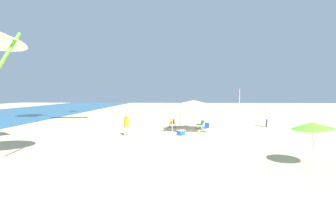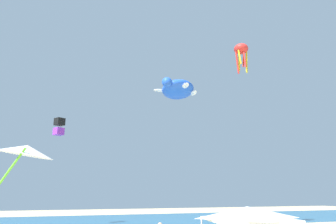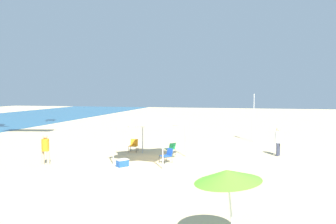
{
  "view_description": "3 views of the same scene",
  "coord_description": "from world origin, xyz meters",
  "px_view_note": "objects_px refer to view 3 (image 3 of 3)",
  "views": [
    {
      "loc": [
        -21.42,
        4.94,
        3.4
      ],
      "look_at": [
        1.0,
        6.09,
        1.63
      ],
      "focal_mm": 26.13,
      "sensor_mm": 36.0,
      "label": 1
    },
    {
      "loc": [
        -7.85,
        -8.46,
        3.32
      ],
      "look_at": [
        -1.74,
        9.96,
        8.58
      ],
      "focal_mm": 32.12,
      "sensor_mm": 36.0,
      "label": 2
    },
    {
      "loc": [
        -18.51,
        -1.5,
        4.09
      ],
      "look_at": [
        0.11,
        2.84,
        2.85
      ],
      "focal_mm": 35.28,
      "sensor_mm": 36.0,
      "label": 3
    }
  ],
  "objects_px": {
    "folding_chair_left_of_tent": "(134,144)",
    "banner_flag": "(254,113)",
    "cooler_box": "(122,163)",
    "person_beachcomber": "(45,147)",
    "beach_umbrella": "(227,176)",
    "canopy_tent": "(151,119)",
    "folding_chair_right_of_tent": "(171,148)",
    "folding_chair_facing_ocean": "(167,154)",
    "person_by_tent": "(278,139)"
  },
  "relations": [
    {
      "from": "cooler_box",
      "to": "banner_flag",
      "type": "height_order",
      "value": "banner_flag"
    },
    {
      "from": "canopy_tent",
      "to": "folding_chair_left_of_tent",
      "type": "distance_m",
      "value": 3.68
    },
    {
      "from": "folding_chair_right_of_tent",
      "to": "cooler_box",
      "type": "distance_m",
      "value": 4.03
    },
    {
      "from": "folding_chair_right_of_tent",
      "to": "banner_flag",
      "type": "relative_size",
      "value": 0.21
    },
    {
      "from": "canopy_tent",
      "to": "folding_chair_facing_ocean",
      "type": "bearing_deg",
      "value": -112.06
    },
    {
      "from": "folding_chair_facing_ocean",
      "to": "person_beachcomber",
      "type": "xyz_separation_m",
      "value": [
        -2.03,
        6.45,
        0.52
      ]
    },
    {
      "from": "folding_chair_left_of_tent",
      "to": "person_beachcomber",
      "type": "bearing_deg",
      "value": -130.86
    },
    {
      "from": "folding_chair_left_of_tent",
      "to": "cooler_box",
      "type": "relative_size",
      "value": 1.1
    },
    {
      "from": "folding_chair_right_of_tent",
      "to": "person_beachcomber",
      "type": "relative_size",
      "value": 0.48
    },
    {
      "from": "folding_chair_right_of_tent",
      "to": "person_beachcomber",
      "type": "bearing_deg",
      "value": -19.16
    },
    {
      "from": "folding_chair_facing_ocean",
      "to": "person_beachcomber",
      "type": "height_order",
      "value": "person_beachcomber"
    },
    {
      "from": "beach_umbrella",
      "to": "cooler_box",
      "type": "height_order",
      "value": "beach_umbrella"
    },
    {
      "from": "canopy_tent",
      "to": "beach_umbrella",
      "type": "bearing_deg",
      "value": -153.92
    },
    {
      "from": "canopy_tent",
      "to": "beach_umbrella",
      "type": "relative_size",
      "value": 1.88
    },
    {
      "from": "canopy_tent",
      "to": "cooler_box",
      "type": "bearing_deg",
      "value": 150.31
    },
    {
      "from": "beach_umbrella",
      "to": "folding_chair_right_of_tent",
      "type": "height_order",
      "value": "beach_umbrella"
    },
    {
      "from": "beach_umbrella",
      "to": "folding_chair_right_of_tent",
      "type": "distance_m",
      "value": 12.42
    },
    {
      "from": "person_beachcomber",
      "to": "folding_chair_left_of_tent",
      "type": "bearing_deg",
      "value": 50.48
    },
    {
      "from": "canopy_tent",
      "to": "folding_chair_right_of_tent",
      "type": "distance_m",
      "value": 2.68
    },
    {
      "from": "cooler_box",
      "to": "person_beachcomber",
      "type": "relative_size",
      "value": 0.44
    },
    {
      "from": "beach_umbrella",
      "to": "cooler_box",
      "type": "bearing_deg",
      "value": 36.54
    },
    {
      "from": "folding_chair_left_of_tent",
      "to": "folding_chair_right_of_tent",
      "type": "height_order",
      "value": "same"
    },
    {
      "from": "canopy_tent",
      "to": "folding_chair_left_of_tent",
      "type": "height_order",
      "value": "canopy_tent"
    },
    {
      "from": "cooler_box",
      "to": "folding_chair_facing_ocean",
      "type": "bearing_deg",
      "value": -55.24
    },
    {
      "from": "canopy_tent",
      "to": "beach_umbrella",
      "type": "xyz_separation_m",
      "value": [
        -9.99,
        -4.89,
        -0.54
      ]
    },
    {
      "from": "beach_umbrella",
      "to": "folding_chair_left_of_tent",
      "type": "xyz_separation_m",
      "value": [
        12.42,
        6.84,
        -1.42
      ]
    },
    {
      "from": "folding_chair_right_of_tent",
      "to": "cooler_box",
      "type": "xyz_separation_m",
      "value": [
        -3.56,
        1.87,
        -0.27
      ]
    },
    {
      "from": "person_beachcomber",
      "to": "canopy_tent",
      "type": "bearing_deg",
      "value": 20.15
    },
    {
      "from": "folding_chair_right_of_tent",
      "to": "person_beachcomber",
      "type": "distance_m",
      "value": 7.43
    },
    {
      "from": "folding_chair_left_of_tent",
      "to": "person_beachcomber",
      "type": "xyz_separation_m",
      "value": [
        -4.88,
        3.45,
        0.52
      ]
    },
    {
      "from": "banner_flag",
      "to": "person_by_tent",
      "type": "distance_m",
      "value": 5.99
    },
    {
      "from": "folding_chair_left_of_tent",
      "to": "banner_flag",
      "type": "bearing_deg",
      "value": 32.94
    },
    {
      "from": "banner_flag",
      "to": "person_by_tent",
      "type": "bearing_deg",
      "value": -166.53
    },
    {
      "from": "folding_chair_right_of_tent",
      "to": "banner_flag",
      "type": "distance_m",
      "value": 9.05
    },
    {
      "from": "folding_chair_left_of_tent",
      "to": "person_by_tent",
      "type": "height_order",
      "value": "person_by_tent"
    },
    {
      "from": "canopy_tent",
      "to": "folding_chair_right_of_tent",
      "type": "height_order",
      "value": "canopy_tent"
    },
    {
      "from": "cooler_box",
      "to": "person_beachcomber",
      "type": "xyz_separation_m",
      "value": [
        -0.54,
        4.3,
        0.79
      ]
    },
    {
      "from": "folding_chair_right_of_tent",
      "to": "canopy_tent",
      "type": "bearing_deg",
      "value": 11.92
    },
    {
      "from": "folding_chair_facing_ocean",
      "to": "person_by_tent",
      "type": "bearing_deg",
      "value": 69.8
    },
    {
      "from": "beach_umbrella",
      "to": "person_by_tent",
      "type": "height_order",
      "value": "beach_umbrella"
    },
    {
      "from": "canopy_tent",
      "to": "person_beachcomber",
      "type": "xyz_separation_m",
      "value": [
        -2.45,
        5.39,
        -1.45
      ]
    },
    {
      "from": "cooler_box",
      "to": "banner_flag",
      "type": "bearing_deg",
      "value": -33.62
    },
    {
      "from": "canopy_tent",
      "to": "person_beachcomber",
      "type": "height_order",
      "value": "canopy_tent"
    },
    {
      "from": "beach_umbrella",
      "to": "canopy_tent",
      "type": "bearing_deg",
      "value": 26.08
    },
    {
      "from": "beach_umbrella",
      "to": "folding_chair_left_of_tent",
      "type": "bearing_deg",
      "value": 28.84
    },
    {
      "from": "folding_chair_left_of_tent",
      "to": "banner_flag",
      "type": "height_order",
      "value": "banner_flag"
    },
    {
      "from": "banner_flag",
      "to": "folding_chair_facing_ocean",
      "type": "bearing_deg",
      "value": 151.66
    },
    {
      "from": "person_beachcomber",
      "to": "person_by_tent",
      "type": "bearing_deg",
      "value": 19.15
    },
    {
      "from": "folding_chair_facing_ocean",
      "to": "folding_chair_right_of_tent",
      "type": "distance_m",
      "value": 2.09
    },
    {
      "from": "person_beachcomber",
      "to": "cooler_box",
      "type": "bearing_deg",
      "value": 2.82
    }
  ]
}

